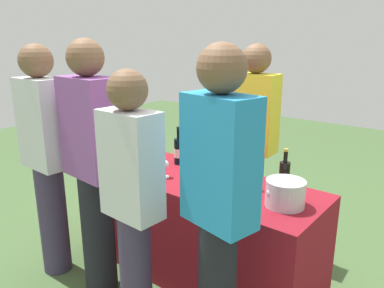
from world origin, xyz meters
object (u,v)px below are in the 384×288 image
wine_bottle_4 (284,177)px  wine_glass_0 (126,153)px  wine_bottle_0 (127,143)px  guest_0 (46,154)px  wine_bottle_2 (179,151)px  guest_3 (219,204)px  wine_glass_1 (165,165)px  wine_bottle_1 (146,147)px  guest_2 (132,200)px  wine_bottle_3 (245,171)px  ice_bucket (285,193)px  guest_1 (93,162)px  wine_glass_2 (272,193)px  server_pouring (253,140)px

wine_bottle_4 → wine_glass_0: bearing=-168.2°
wine_bottle_0 → guest_0: guest_0 is taller
wine_bottle_2 → guest_3: bearing=-39.5°
wine_glass_1 → wine_bottle_2: bearing=112.4°
wine_bottle_1 → wine_bottle_4: size_ratio=1.00×
wine_glass_1 → guest_0: bearing=-141.0°
guest_2 → guest_0: bearing=177.8°
guest_2 → guest_3: guest_3 is taller
wine_bottle_3 → guest_3: guest_3 is taller
wine_bottle_4 → wine_glass_0: (-1.24, -0.26, -0.01)m
wine_bottle_2 → ice_bucket: size_ratio=1.29×
ice_bucket → guest_3: guest_3 is taller
guest_0 → guest_1: guest_1 is taller
guest_0 → wine_bottle_3: bearing=31.9°
wine_bottle_3 → wine_bottle_4: bearing=14.8°
wine_bottle_3 → wine_glass_0: size_ratio=2.26×
wine_bottle_2 → guest_3: 1.22m
guest_3 → wine_glass_2: bearing=96.9°
wine_bottle_0 → server_pouring: 1.07m
guest_0 → wine_bottle_1: bearing=72.1°
wine_bottle_1 → wine_bottle_2: (0.29, 0.08, 0.00)m
wine_bottle_1 → server_pouring: size_ratio=0.18×
guest_0 → ice_bucket: bearing=23.0°
wine_glass_0 → wine_bottle_4: bearing=11.8°
guest_1 → guest_3: size_ratio=1.01×
wine_glass_0 → server_pouring: (0.73, 0.73, 0.08)m
server_pouring → guest_0: bearing=50.2°
guest_2 → guest_3: size_ratio=0.92×
guest_1 → guest_3: 1.03m
wine_bottle_1 → wine_bottle_4: bearing=2.6°
wine_bottle_1 → ice_bucket: wine_bottle_1 is taller
wine_bottle_4 → guest_0: guest_0 is taller
wine_glass_2 → wine_bottle_4: bearing=99.4°
wine_glass_2 → guest_1: size_ratio=0.07×
wine_bottle_0 → ice_bucket: size_ratio=1.29×
guest_0 → wine_bottle_2: bearing=57.6°
wine_glass_0 → guest_1: (0.22, -0.47, 0.09)m
wine_glass_0 → ice_bucket: 1.34m
server_pouring → wine_glass_2: bearing=124.8°
guest_2 → wine_glass_2: bearing=51.4°
wine_bottle_0 → wine_bottle_3: wine_bottle_3 is taller
ice_bucket → server_pouring: (-0.60, 0.64, 0.10)m
ice_bucket → guest_2: size_ratio=0.15×
wine_bottle_4 → wine_bottle_3: bearing=-165.2°
wine_bottle_0 → wine_bottle_2: bearing=11.6°
wine_glass_0 → wine_glass_2: 1.28m
ice_bucket → guest_3: 0.59m
ice_bucket → wine_glass_1: bearing=-173.7°
wine_glass_2 → ice_bucket: 0.09m
wine_bottle_1 → ice_bucket: 1.32m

